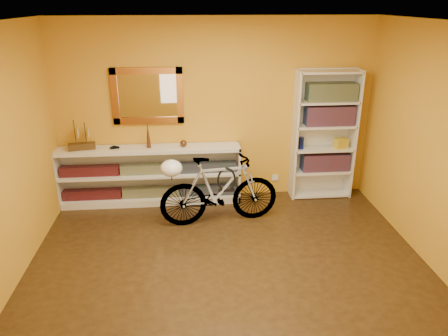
{
  "coord_description": "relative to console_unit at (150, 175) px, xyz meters",
  "views": [
    {
      "loc": [
        -0.4,
        -3.89,
        2.79
      ],
      "look_at": [
        0.0,
        0.7,
        0.95
      ],
      "focal_mm": 33.88,
      "sensor_mm": 36.0,
      "label": 1
    }
  ],
  "objects": [
    {
      "name": "floor",
      "position": [
        0.98,
        -1.81,
        -0.43
      ],
      "size": [
        4.5,
        4.0,
        0.01
      ],
      "primitive_type": "cube",
      "color": "black",
      "rests_on": "ground"
    },
    {
      "name": "ceiling",
      "position": [
        0.98,
        -1.81,
        2.18
      ],
      "size": [
        4.5,
        4.0,
        0.01
      ],
      "primitive_type": "cube",
      "color": "silver",
      "rests_on": "ground"
    },
    {
      "name": "back_wall",
      "position": [
        0.98,
        0.19,
        0.88
      ],
      "size": [
        4.5,
        0.01,
        2.6
      ],
      "primitive_type": "cube",
      "color": "orange",
      "rests_on": "ground"
    },
    {
      "name": "right_wall",
      "position": [
        3.23,
        -1.81,
        0.88
      ],
      "size": [
        0.01,
        4.0,
        2.6
      ],
      "primitive_type": "cube",
      "color": "orange",
      "rests_on": "ground"
    },
    {
      "name": "gilt_mirror",
      "position": [
        0.03,
        0.15,
        1.12
      ],
      "size": [
        0.98,
        0.06,
        0.78
      ],
      "primitive_type": "cube",
      "color": "#9B561C",
      "rests_on": "back_wall"
    },
    {
      "name": "wall_socket",
      "position": [
        1.88,
        0.17,
        -0.17
      ],
      "size": [
        0.09,
        0.02,
        0.09
      ],
      "primitive_type": "cube",
      "color": "silver",
      "rests_on": "back_wall"
    },
    {
      "name": "console_unit",
      "position": [
        0.0,
        0.0,
        0.0
      ],
      "size": [
        2.6,
        0.35,
        0.85
      ],
      "primitive_type": null,
      "color": "silver",
      "rests_on": "floor"
    },
    {
      "name": "cd_row_lower",
      "position": [
        0.0,
        -0.02,
        -0.26
      ],
      "size": [
        2.5,
        0.13,
        0.14
      ],
      "primitive_type": "cube",
      "color": "black",
      "rests_on": "console_unit"
    },
    {
      "name": "cd_row_upper",
      "position": [
        0.0,
        -0.02,
        0.11
      ],
      "size": [
        2.5,
        0.13,
        0.14
      ],
      "primitive_type": "cube",
      "color": "navy",
      "rests_on": "console_unit"
    },
    {
      "name": "model_ship",
      "position": [
        -0.91,
        0.0,
        0.64
      ],
      "size": [
        0.38,
        0.2,
        0.43
      ],
      "primitive_type": null,
      "rotation": [
        0.0,
        0.0,
        0.18
      ],
      "color": "#3C2810",
      "rests_on": "console_unit"
    },
    {
      "name": "toy_car",
      "position": [
        -0.46,
        0.0,
        0.43
      ],
      "size": [
        0.0,
        0.0,
        0.0
      ],
      "primitive_type": "imported",
      "rotation": [
        0.0,
        0.0,
        1.9
      ],
      "color": "black",
      "rests_on": "console_unit"
    },
    {
      "name": "bronze_ornament",
      "position": [
        0.01,
        0.0,
        0.61
      ],
      "size": [
        0.06,
        0.06,
        0.38
      ],
      "primitive_type": "cone",
      "color": "#52301C",
      "rests_on": "console_unit"
    },
    {
      "name": "decorative_orb",
      "position": [
        0.5,
        0.0,
        0.47
      ],
      "size": [
        0.1,
        0.1,
        0.1
      ],
      "primitive_type": "sphere",
      "color": "#52301C",
      "rests_on": "console_unit"
    },
    {
      "name": "bookcase",
      "position": [
        2.54,
        0.03,
        0.52
      ],
      "size": [
        0.9,
        0.3,
        1.9
      ],
      "primitive_type": null,
      "color": "silver",
      "rests_on": "floor"
    },
    {
      "name": "book_row_a",
      "position": [
        2.59,
        0.03,
        0.12
      ],
      "size": [
        0.7,
        0.22,
        0.26
      ],
      "primitive_type": "cube",
      "color": "maroon",
      "rests_on": "bookcase"
    },
    {
      "name": "book_row_b",
      "position": [
        2.59,
        0.03,
        0.83
      ],
      "size": [
        0.7,
        0.22,
        0.28
      ],
      "primitive_type": "cube",
      "color": "maroon",
      "rests_on": "bookcase"
    },
    {
      "name": "book_row_c",
      "position": [
        2.59,
        0.03,
        1.16
      ],
      "size": [
        0.7,
        0.22,
        0.25
      ],
      "primitive_type": "cube",
      "color": "#1A4D5C",
      "rests_on": "bookcase"
    },
    {
      "name": "travel_mug",
      "position": [
        2.2,
        0.01,
        0.43
      ],
      "size": [
        0.08,
        0.08,
        0.17
      ],
      "primitive_type": "cylinder",
      "color": "navy",
      "rests_on": "bookcase"
    },
    {
      "name": "red_tin",
      "position": [
        2.34,
        0.06,
        1.13
      ],
      "size": [
        0.15,
        0.15,
        0.17
      ],
      "primitive_type": "cube",
      "rotation": [
        0.0,
        0.0,
        -0.14
      ],
      "color": "maroon",
      "rests_on": "bookcase"
    },
    {
      "name": "yellow_bag",
      "position": [
        2.79,
        -0.01,
        0.41
      ],
      "size": [
        0.22,
        0.17,
        0.15
      ],
      "primitive_type": "cube",
      "rotation": [
        0.0,
        0.0,
        0.28
      ],
      "color": "gold",
      "rests_on": "bookcase"
    },
    {
      "name": "bicycle",
      "position": [
        0.95,
        -0.69,
        0.05
      ],
      "size": [
        0.61,
        1.64,
        0.94
      ],
      "primitive_type": "imported",
      "rotation": [
        0.0,
        0.0,
        1.69
      ],
      "color": "silver",
      "rests_on": "floor"
    },
    {
      "name": "helmet",
      "position": [
        0.34,
        -0.77,
        0.41
      ],
      "size": [
        0.28,
        0.27,
        0.21
      ],
      "primitive_type": "ellipsoid",
      "color": "white",
      "rests_on": "bicycle"
    },
    {
      "name": "u_lock",
      "position": [
        1.05,
        -0.68,
        0.19
      ],
      "size": [
        0.24,
        0.03,
        0.24
      ],
      "primitive_type": "torus",
      "rotation": [
        1.57,
        0.0,
        0.0
      ],
      "color": "black",
      "rests_on": "bicycle"
    }
  ]
}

